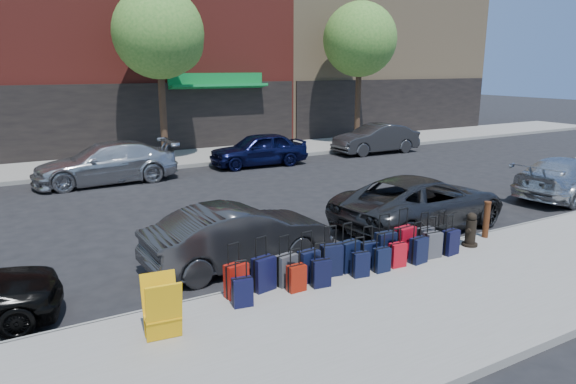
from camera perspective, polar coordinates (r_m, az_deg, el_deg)
ground at (r=14.50m, az=-4.47°, el=-2.92°), size 120.00×120.00×0.00m
sidewalk_near at (r=9.39m, az=13.20°, el=-12.33°), size 60.00×4.00×0.15m
sidewalk_far at (r=23.69m, az=-14.92°, el=3.38°), size 60.00×4.00×0.15m
curb_near at (r=10.81m, az=5.87°, el=-8.45°), size 60.00×0.08×0.15m
curb_far at (r=21.77m, az=-13.53°, el=2.58°), size 60.00×0.08×0.15m
tree_center at (r=23.06m, az=-13.82°, el=16.51°), size 3.80×3.80×7.27m
tree_right at (r=27.92m, az=8.22°, el=16.20°), size 3.80×3.80×7.27m
suitcase_front_0 at (r=9.28m, az=-5.75°, el=-9.72°), size 0.44×0.29×0.99m
suitcase_front_1 at (r=9.50m, az=-2.71°, el=-9.05°), size 0.46×0.31×1.01m
suitcase_front_2 at (r=9.71m, az=-0.17°, el=-8.62°), size 0.43×0.29×0.96m
suitcase_front_3 at (r=9.87m, az=2.31°, el=-8.20°), size 0.43×0.26×0.98m
suitcase_front_4 at (r=10.17m, az=4.84°, el=-7.53°), size 0.45×0.30×1.00m
suitcase_front_5 at (r=10.41m, az=6.78°, el=-7.08°), size 0.44×0.28×0.99m
suitcase_front_6 at (r=10.66m, az=8.95°, el=-6.89°), size 0.38×0.24×0.87m
suitcase_front_7 at (r=10.99m, az=10.77°, el=-6.02°), size 0.44×0.26×1.03m
suitcase_front_8 at (r=11.34m, az=12.83°, el=-5.43°), size 0.47×0.30×1.08m
suitcase_front_9 at (r=11.75m, az=15.00°, el=-5.16°), size 0.38×0.21×0.90m
suitcase_front_10 at (r=12.01m, az=16.81°, el=-4.89°), size 0.40×0.27×0.89m
suitcase_back_0 at (r=8.96m, az=-5.09°, el=-11.01°), size 0.37×0.25×0.82m
suitcase_back_2 at (r=9.48m, az=0.94°, el=-9.53°), size 0.34×0.20×0.80m
suitcase_back_3 at (r=9.68m, az=3.66°, el=-8.97°), size 0.37×0.25×0.84m
suitcase_back_5 at (r=10.20m, az=8.04°, el=-7.95°), size 0.36×0.24×0.80m
suitcase_back_6 at (r=10.50m, az=10.36°, el=-7.41°), size 0.34×0.20×0.79m
suitcase_back_7 at (r=10.81m, az=12.07°, el=-6.84°), size 0.35×0.22×0.81m
suitcase_back_8 at (r=11.10m, az=14.31°, el=-6.28°), size 0.39×0.25×0.88m
suitcase_back_9 at (r=11.49m, az=15.75°, el=-5.67°), size 0.39×0.25×0.90m
suitcase_back_10 at (r=11.79m, az=17.61°, el=-5.33°), size 0.39×0.25×0.88m
fire_hydrant at (r=12.45m, az=19.64°, el=-4.05°), size 0.40×0.35×0.79m
bollard at (r=13.17m, az=21.19°, el=-2.81°), size 0.16×0.16×0.88m
display_rack at (r=8.11m, az=-13.82°, el=-12.45°), size 0.59×0.64×0.95m
car_near_1 at (r=10.94m, az=-5.48°, el=-4.89°), size 4.09×1.60×1.33m
car_near_2 at (r=13.85m, az=14.56°, el=-1.12°), size 5.26×2.87×1.40m
car_near_3 at (r=18.86m, az=28.78°, el=1.39°), size 4.75×2.36×1.33m
car_far_1 at (r=19.85m, az=-19.58°, el=3.06°), size 5.12×2.15×1.48m
car_far_2 at (r=22.05m, az=-3.30°, el=4.76°), size 4.28×1.93×1.42m
car_far_3 at (r=25.67m, az=9.73°, el=5.87°), size 4.40×1.67×1.43m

